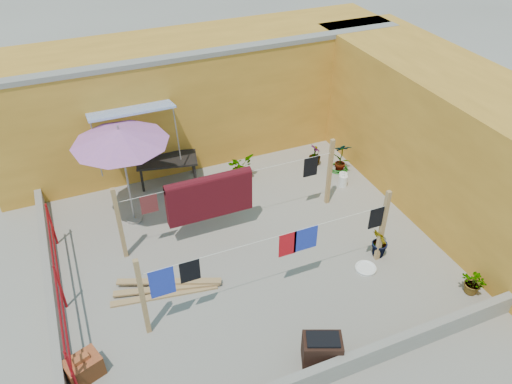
% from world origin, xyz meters
% --- Properties ---
extents(ground, '(80.00, 80.00, 0.00)m').
position_xyz_m(ground, '(0.00, 0.00, 0.00)').
color(ground, '#9E998E').
rests_on(ground, ground).
extents(wall_back, '(11.00, 3.27, 3.21)m').
position_xyz_m(wall_back, '(0.50, 4.69, 1.61)').
color(wall_back, gold).
rests_on(wall_back, ground).
extents(wall_right, '(2.40, 9.00, 3.20)m').
position_xyz_m(wall_right, '(5.20, 0.00, 1.60)').
color(wall_right, gold).
rests_on(wall_right, ground).
extents(parapet_front, '(8.30, 0.16, 0.44)m').
position_xyz_m(parapet_front, '(0.00, -3.58, 0.22)').
color(parapet_front, gray).
rests_on(parapet_front, ground).
extents(parapet_left, '(0.16, 7.30, 0.44)m').
position_xyz_m(parapet_left, '(-4.08, 0.00, 0.22)').
color(parapet_left, gray).
rests_on(parapet_left, ground).
extents(red_railing, '(0.05, 4.20, 1.10)m').
position_xyz_m(red_railing, '(-3.85, -0.20, 0.72)').
color(red_railing, '#A41016').
rests_on(red_railing, ground).
extents(clothesline_rig, '(5.09, 2.35, 1.80)m').
position_xyz_m(clothesline_rig, '(-0.44, 0.58, 1.01)').
color(clothesline_rig, tan).
rests_on(clothesline_rig, ground).
extents(patio_umbrella, '(2.50, 2.50, 2.53)m').
position_xyz_m(patio_umbrella, '(-2.07, 1.96, 2.28)').
color(patio_umbrella, gray).
rests_on(patio_umbrella, ground).
extents(outdoor_table, '(1.66, 1.07, 0.72)m').
position_xyz_m(outdoor_table, '(-0.89, 3.20, 0.65)').
color(outdoor_table, black).
rests_on(outdoor_table, ground).
extents(brick_stack, '(0.68, 0.58, 0.50)m').
position_xyz_m(brick_stack, '(-3.70, -1.91, 0.22)').
color(brick_stack, '#B05728').
rests_on(brick_stack, ground).
extents(lumber_pile, '(2.23, 0.95, 0.14)m').
position_xyz_m(lumber_pile, '(-1.93, -0.55, 0.07)').
color(lumber_pile, tan).
rests_on(lumber_pile, ground).
extents(brazier, '(0.79, 0.67, 0.60)m').
position_xyz_m(brazier, '(0.13, -3.20, 0.29)').
color(brazier, black).
rests_on(brazier, ground).
extents(white_basin, '(0.46, 0.46, 0.08)m').
position_xyz_m(white_basin, '(2.09, -1.60, 0.04)').
color(white_basin, white).
rests_on(white_basin, ground).
extents(water_jug_a, '(0.22, 0.22, 0.34)m').
position_xyz_m(water_jug_a, '(3.30, 1.39, 0.15)').
color(water_jug_a, white).
rests_on(water_jug_a, ground).
extents(water_jug_b, '(0.22, 0.22, 0.35)m').
position_xyz_m(water_jug_b, '(3.24, 1.27, 0.15)').
color(water_jug_b, white).
rests_on(water_jug_b, ground).
extents(green_hose, '(0.54, 0.54, 0.08)m').
position_xyz_m(green_hose, '(3.54, 2.00, 0.04)').
color(green_hose, '#186A17').
rests_on(green_hose, ground).
extents(plant_back_a, '(0.86, 0.84, 0.73)m').
position_xyz_m(plant_back_a, '(0.89, 2.59, 0.36)').
color(plant_back_a, '#215919').
rests_on(plant_back_a, ground).
extents(plant_back_b, '(0.38, 0.38, 0.61)m').
position_xyz_m(plant_back_b, '(3.05, 2.47, 0.30)').
color(plant_back_b, '#215919').
rests_on(plant_back_b, ground).
extents(plant_right_a, '(0.56, 0.47, 0.91)m').
position_xyz_m(plant_right_a, '(3.53, 1.90, 0.45)').
color(plant_right_a, '#215919').
rests_on(plant_right_a, ground).
extents(plant_right_b, '(0.50, 0.54, 0.78)m').
position_xyz_m(plant_right_b, '(2.56, -1.36, 0.39)').
color(plant_right_b, '#215919').
rests_on(plant_right_b, ground).
extents(plant_right_c, '(0.57, 0.61, 0.55)m').
position_xyz_m(plant_right_c, '(3.70, -2.97, 0.28)').
color(plant_right_c, '#215919').
rests_on(plant_right_c, ground).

